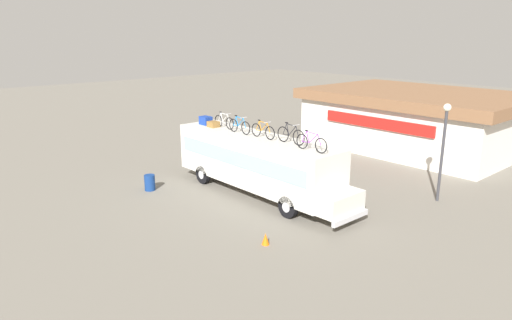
# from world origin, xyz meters

# --- Properties ---
(ground_plane) EXTENTS (120.00, 120.00, 0.00)m
(ground_plane) POSITION_xyz_m (0.00, 0.00, 0.00)
(ground_plane) COLOR slate
(bus) EXTENTS (11.12, 2.45, 3.02)m
(bus) POSITION_xyz_m (0.17, 0.00, 1.75)
(bus) COLOR silver
(bus) RESTS_ON ground
(luggage_bag_1) EXTENTS (0.67, 0.48, 0.46)m
(luggage_bag_1) POSITION_xyz_m (-4.04, -0.12, 3.25)
(luggage_bag_1) COLOR #193899
(luggage_bag_1) RESTS_ON bus
(luggage_bag_2) EXTENTS (0.56, 0.51, 0.32)m
(luggage_bag_2) POSITION_xyz_m (-3.19, -0.21, 3.18)
(luggage_bag_2) COLOR olive
(luggage_bag_2) RESTS_ON bus
(rooftop_bicycle_1) EXTENTS (1.63, 0.44, 0.87)m
(rooftop_bicycle_1) POSITION_xyz_m (-2.58, 0.04, 3.38)
(rooftop_bicycle_1) COLOR black
(rooftop_bicycle_1) RESTS_ON bus
(rooftop_bicycle_2) EXTENTS (1.66, 0.44, 0.90)m
(rooftop_bicycle_2) POSITION_xyz_m (-1.03, -0.16, 3.40)
(rooftop_bicycle_2) COLOR black
(rooftop_bicycle_2) RESTS_ON bus
(rooftop_bicycle_3) EXTENTS (1.66, 0.44, 0.88)m
(rooftop_bicycle_3) POSITION_xyz_m (0.62, -0.04, 3.39)
(rooftop_bicycle_3) COLOR black
(rooftop_bicycle_3) RESTS_ON bus
(rooftop_bicycle_4) EXTENTS (1.73, 0.44, 0.97)m
(rooftop_bicycle_4) POSITION_xyz_m (2.32, 0.14, 3.42)
(rooftop_bicycle_4) COLOR black
(rooftop_bicycle_4) RESTS_ON bus
(rooftop_bicycle_5) EXTENTS (1.76, 0.44, 0.89)m
(rooftop_bicycle_5) POSITION_xyz_m (3.89, -0.19, 3.39)
(rooftop_bicycle_5) COLOR black
(rooftop_bicycle_5) RESTS_ON bus
(roadside_building) EXTENTS (14.43, 10.38, 4.02)m
(roadside_building) POSITION_xyz_m (0.11, 15.26, 2.06)
(roadside_building) COLOR silver
(roadside_building) RESTS_ON ground
(trash_bin) EXTENTS (0.55, 0.55, 0.83)m
(trash_bin) POSITION_xyz_m (-4.03, -3.82, 0.41)
(trash_bin) COLOR navy
(trash_bin) RESTS_ON ground
(traffic_cone) EXTENTS (0.31, 0.31, 0.47)m
(traffic_cone) POSITION_xyz_m (4.76, -3.67, 0.23)
(traffic_cone) COLOR orange
(traffic_cone) RESTS_ON ground
(street_lamp) EXTENTS (0.37, 0.37, 4.81)m
(street_lamp) POSITION_xyz_m (6.78, 5.99, 3.10)
(street_lamp) COLOR #38383D
(street_lamp) RESTS_ON ground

